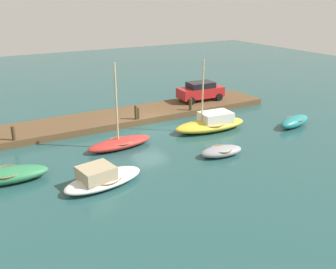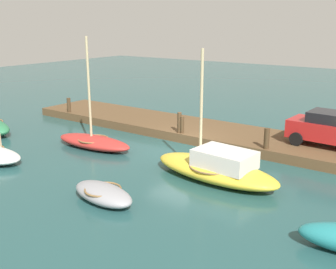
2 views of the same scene
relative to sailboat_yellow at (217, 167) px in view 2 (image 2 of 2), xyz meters
The scene contains 10 objects.
ground_plane 4.62m from the sailboat_yellow, 35.41° to the right, with size 84.00×84.00×0.00m, color #234C4C.
dock_platform 6.54m from the sailboat_yellow, 55.08° to the right, with size 23.40×3.90×0.48m, color brown.
sailboat_yellow is the anchor object (origin of this frame).
rowboat_red 7.11m from the sailboat_yellow, ahead, with size 4.50×1.78×5.50m.
dinghy_grey 4.71m from the sailboat_yellow, 61.69° to the left, with size 2.87×1.57×0.61m.
mooring_post_west 3.73m from the sailboat_yellow, 98.62° to the right, with size 0.25×0.25×0.97m, color #47331E.
mooring_post_mid_west 5.52m from the sailboat_yellow, 41.63° to the right, with size 0.20×0.20×0.90m, color #47331E.
mooring_post_mid_east 5.67m from the sailboat_yellow, 40.41° to the right, with size 0.23×0.23×1.09m, color #47331E.
mooring_post_east 13.48m from the sailboat_yellow, 15.76° to the right, with size 0.24×0.24×0.93m, color #47331E.
parked_car 6.51m from the sailboat_yellow, 117.14° to the right, with size 4.10×2.10×1.64m.
Camera 2 is at (-11.04, 16.13, 6.13)m, focal length 43.23 mm.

